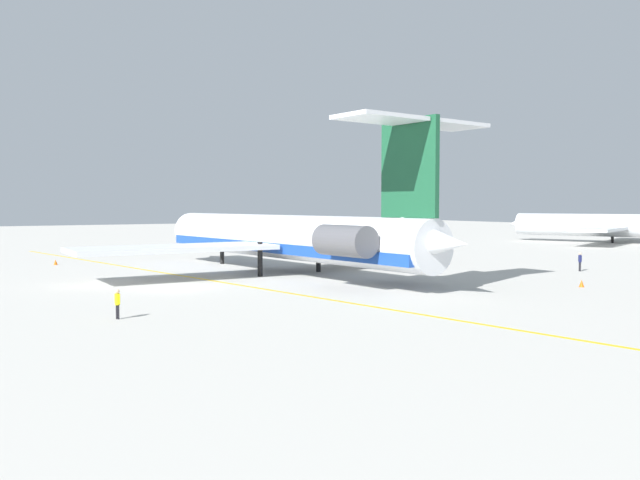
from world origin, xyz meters
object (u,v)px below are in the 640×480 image
(safety_cone_wingtip, at_px, (56,262))
(safety_cone_nose, at_px, (582,283))
(ground_crew_near_tail, at_px, (319,244))
(main_jetliner, at_px, (290,237))
(ground_crew_portside, at_px, (117,300))
(ground_crew_near_nose, at_px, (580,259))
(airliner_far_left, at_px, (607,225))

(safety_cone_wingtip, bearing_deg, safety_cone_nose, 37.83)
(ground_crew_near_tail, bearing_deg, main_jetliner, 164.01)
(ground_crew_near_tail, distance_m, safety_cone_nose, 40.56)
(ground_crew_portside, xyz_separation_m, safety_cone_wingtip, (-35.80, 2.51, -0.77))
(main_jetliner, relative_size, ground_crew_near_nose, 23.76)
(airliner_far_left, xyz_separation_m, safety_cone_nose, (35.11, -52.83, -2.60))
(main_jetliner, bearing_deg, ground_crew_portside, 123.07)
(main_jetliner, bearing_deg, airliner_far_left, -83.15)
(airliner_far_left, height_order, ground_crew_portside, airliner_far_left)
(ground_crew_near_nose, bearing_deg, safety_cone_nose, 49.57)
(main_jetliner, distance_m, ground_crew_portside, 24.72)
(ground_crew_portside, xyz_separation_m, safety_cone_nose, (4.07, 33.47, -0.77))
(main_jetliner, xyz_separation_m, ground_crew_portside, (15.55, -19.07, -2.32))
(main_jetliner, relative_size, airliner_far_left, 1.34)
(main_jetliner, xyz_separation_m, safety_cone_nose, (19.62, 14.40, -3.08))
(airliner_far_left, bearing_deg, main_jetliner, 80.22)
(ground_crew_portside, bearing_deg, main_jetliner, 12.33)
(main_jetliner, height_order, airliner_far_left, main_jetliner)
(main_jetliner, height_order, ground_crew_near_tail, main_jetliner)
(ground_crew_near_tail, relative_size, safety_cone_wingtip, 3.08)
(ground_crew_near_nose, distance_m, ground_crew_near_tail, 33.99)
(main_jetliner, relative_size, safety_cone_wingtip, 76.91)
(airliner_far_left, bearing_deg, ground_crew_portside, 87.03)
(safety_cone_nose, distance_m, safety_cone_wingtip, 50.47)
(ground_crew_near_tail, relative_size, safety_cone_nose, 3.08)
(main_jetliner, relative_size, safety_cone_nose, 76.91)
(ground_crew_near_tail, bearing_deg, ground_crew_near_nose, -144.35)
(airliner_far_left, height_order, safety_cone_wingtip, airliner_far_left)
(airliner_far_left, relative_size, safety_cone_wingtip, 57.37)
(ground_crew_near_nose, height_order, safety_cone_nose, ground_crew_near_nose)
(safety_cone_nose, height_order, safety_cone_wingtip, same)
(ground_crew_portside, bearing_deg, safety_cone_wingtip, 59.11)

